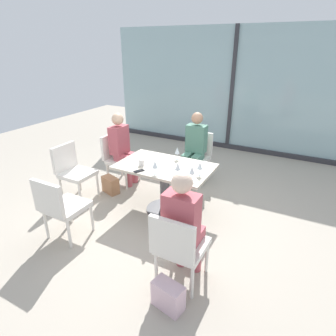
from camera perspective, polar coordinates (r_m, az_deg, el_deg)
name	(u,v)px	position (r m, az deg, el deg)	size (l,w,h in m)	color
ground_plane	(165,209)	(4.32, -0.63, -8.39)	(12.00, 12.00, 0.00)	#A89E8E
window_wall_backdrop	(232,97)	(6.73, 12.79, 13.88)	(5.99, 0.10, 2.70)	#96B7BC
dining_table_main	(165,177)	(4.06, -0.66, -1.86)	(1.34, 0.83, 0.73)	#BCB29E
chair_far_left	(118,156)	(5.06, -10.10, 2.48)	(0.50, 0.46, 0.87)	silver
chair_front_right	(178,245)	(2.86, 2.14, -15.40)	(0.46, 0.50, 0.87)	silver
chair_near_window	(197,154)	(5.09, 5.86, 2.86)	(0.46, 0.51, 0.87)	silver
chair_side_end	(73,168)	(4.71, -18.79, -0.09)	(0.50, 0.46, 0.87)	silver
chair_front_left	(60,205)	(3.72, -21.07, -7.02)	(0.46, 0.50, 0.87)	silver
person_far_left	(122,146)	(4.92, -9.26, 4.48)	(0.39, 0.34, 1.26)	#B24C56
person_front_right	(184,222)	(2.81, 3.19, -10.93)	(0.34, 0.39, 1.26)	#B24C56
person_near_window	(195,145)	(4.92, 5.47, 4.68)	(0.34, 0.39, 1.26)	#4C7F6B
wine_glass_0	(200,166)	(3.65, 6.47, 0.42)	(0.07, 0.07, 0.18)	silver
wine_glass_1	(178,167)	(3.60, 2.00, 0.25)	(0.07, 0.07, 0.18)	silver
wine_glass_2	(177,151)	(4.15, 1.88, 3.50)	(0.07, 0.07, 0.18)	silver
wine_glass_3	(155,165)	(3.66, -2.65, 0.64)	(0.07, 0.07, 0.18)	silver
wine_glass_4	(192,171)	(3.51, 4.89, -0.53)	(0.07, 0.07, 0.18)	silver
coffee_cup	(142,162)	(3.99, -5.39, 1.16)	(0.08, 0.08, 0.09)	white
cell_phone_on_table	(139,171)	(3.81, -5.93, -0.60)	(0.07, 0.14, 0.01)	black
handbag_0	(111,185)	(4.82, -11.59, -3.38)	(0.30, 0.16, 0.28)	#A3704C
handbag_1	(168,296)	(2.89, 0.03, -24.52)	(0.30, 0.16, 0.28)	beige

